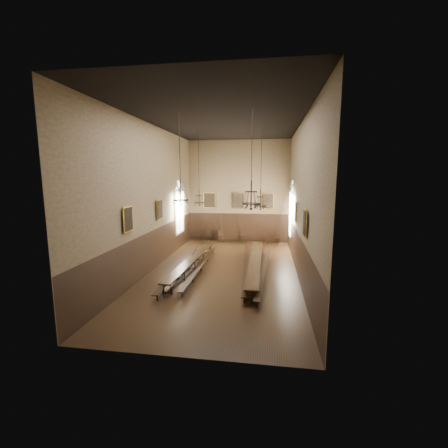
% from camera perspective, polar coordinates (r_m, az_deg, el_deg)
% --- Properties ---
extents(floor, '(9.00, 18.00, 0.02)m').
position_cam_1_polar(floor, '(18.82, -0.13, -9.08)').
color(floor, black).
rests_on(floor, ground).
extents(ceiling, '(9.00, 18.00, 0.02)m').
position_cam_1_polar(ceiling, '(18.15, -0.14, 19.09)').
color(ceiling, black).
rests_on(ceiling, ground).
extents(wall_back, '(9.00, 0.02, 9.00)m').
position_cam_1_polar(wall_back, '(26.86, 2.73, 6.20)').
color(wall_back, '#837150').
rests_on(wall_back, ground).
extents(wall_front, '(9.00, 0.02, 9.00)m').
position_cam_1_polar(wall_front, '(9.17, -8.50, 0.42)').
color(wall_front, '#837150').
rests_on(wall_front, ground).
extents(wall_left, '(0.02, 18.00, 9.00)m').
position_cam_1_polar(wall_left, '(19.12, -13.67, 4.76)').
color(wall_left, '#837150').
rests_on(wall_left, ground).
extents(wall_right, '(0.02, 18.00, 9.00)m').
position_cam_1_polar(wall_right, '(17.83, 14.40, 4.44)').
color(wall_right, '#837150').
rests_on(wall_right, ground).
extents(wainscot_panelling, '(9.00, 18.00, 2.50)m').
position_cam_1_polar(wainscot_panelling, '(18.46, -0.13, -5.36)').
color(wainscot_panelling, black).
rests_on(wainscot_panelling, floor).
extents(table_left, '(1.11, 9.05, 0.70)m').
position_cam_1_polar(table_left, '(19.16, -6.14, -7.67)').
color(table_left, black).
rests_on(table_left, floor).
extents(table_right, '(0.74, 10.00, 0.78)m').
position_cam_1_polar(table_right, '(18.69, 5.97, -7.97)').
color(table_right, black).
rests_on(table_right, floor).
extents(bench_left_outer, '(0.66, 10.10, 0.45)m').
position_cam_1_polar(bench_left_outer, '(19.08, -8.03, -7.97)').
color(bench_left_outer, black).
rests_on(bench_left_outer, floor).
extents(bench_left_inner, '(0.29, 9.00, 0.41)m').
position_cam_1_polar(bench_left_inner, '(18.90, -4.40, -8.18)').
color(bench_left_inner, black).
rests_on(bench_left_inner, floor).
extents(bench_right_inner, '(0.92, 10.36, 0.47)m').
position_cam_1_polar(bench_right_inner, '(18.82, 4.20, -8.12)').
color(bench_right_inner, black).
rests_on(bench_right_inner, floor).
extents(bench_right_outer, '(0.86, 10.51, 0.47)m').
position_cam_1_polar(bench_right_outer, '(18.47, 7.68, -8.50)').
color(bench_right_outer, black).
rests_on(bench_right_outer, floor).
extents(chair_0, '(0.53, 0.53, 1.04)m').
position_cam_1_polar(chair_0, '(27.57, -4.85, -2.53)').
color(chair_0, black).
rests_on(chair_0, floor).
extents(chair_1, '(0.42, 0.42, 0.95)m').
position_cam_1_polar(chair_1, '(27.37, -2.89, -2.65)').
color(chair_1, black).
rests_on(chair_1, floor).
extents(chair_2, '(0.57, 0.58, 1.02)m').
position_cam_1_polar(chair_2, '(27.09, -0.57, -2.72)').
color(chair_2, black).
rests_on(chair_2, floor).
extents(chair_4, '(0.48, 0.48, 1.02)m').
position_cam_1_polar(chair_4, '(26.83, 3.83, -2.85)').
color(chair_4, black).
rests_on(chair_4, floor).
extents(chair_6, '(0.46, 0.46, 0.96)m').
position_cam_1_polar(chair_6, '(26.76, 7.78, -2.99)').
color(chair_6, black).
rests_on(chair_6, floor).
extents(chair_7, '(0.55, 0.56, 0.99)m').
position_cam_1_polar(chair_7, '(26.86, 10.11, -2.98)').
color(chair_7, black).
rests_on(chair_7, floor).
extents(chandelier_back_left, '(0.78, 0.78, 5.12)m').
position_cam_1_polar(chandelier_back_left, '(21.12, -4.76, 5.10)').
color(chandelier_back_left, black).
rests_on(chandelier_back_left, ceiling).
extents(chandelier_back_right, '(0.89, 0.89, 5.22)m').
position_cam_1_polar(chandelier_back_right, '(19.84, 6.96, 4.44)').
color(chandelier_back_right, black).
rests_on(chandelier_back_right, ceiling).
extents(chandelier_front_left, '(0.81, 0.81, 4.49)m').
position_cam_1_polar(chandelier_front_left, '(15.35, -8.25, 5.65)').
color(chandelier_front_left, black).
rests_on(chandelier_front_left, ceiling).
extents(chandelier_front_right, '(0.93, 0.93, 4.65)m').
position_cam_1_polar(chandelier_front_right, '(14.85, 5.19, 4.95)').
color(chandelier_front_right, black).
rests_on(chandelier_front_right, ceiling).
extents(portrait_back_0, '(1.10, 0.12, 1.40)m').
position_cam_1_polar(portrait_back_0, '(27.16, -2.80, 4.54)').
color(portrait_back_0, gold).
rests_on(portrait_back_0, wall_back).
extents(portrait_back_1, '(1.10, 0.12, 1.40)m').
position_cam_1_polar(portrait_back_1, '(26.78, 2.69, 4.47)').
color(portrait_back_1, gold).
rests_on(portrait_back_1, wall_back).
extents(portrait_back_2, '(1.10, 0.12, 1.40)m').
position_cam_1_polar(portrait_back_2, '(26.65, 8.27, 4.37)').
color(portrait_back_2, gold).
rests_on(portrait_back_2, wall_back).
extents(portrait_left_0, '(0.12, 1.00, 1.30)m').
position_cam_1_polar(portrait_left_0, '(20.07, -12.18, 2.72)').
color(portrait_left_0, gold).
rests_on(portrait_left_0, wall_left).
extents(portrait_left_1, '(0.12, 1.00, 1.30)m').
position_cam_1_polar(portrait_left_1, '(15.97, -17.81, 0.88)').
color(portrait_left_1, gold).
rests_on(portrait_left_1, wall_left).
extents(portrait_right_0, '(0.12, 1.00, 1.30)m').
position_cam_1_polar(portrait_right_0, '(18.89, 13.60, 2.27)').
color(portrait_right_0, gold).
rests_on(portrait_right_0, wall_right).
extents(portrait_right_1, '(0.12, 1.00, 1.30)m').
position_cam_1_polar(portrait_right_1, '(14.45, 15.17, 0.17)').
color(portrait_right_1, gold).
rests_on(portrait_right_1, wall_right).
extents(window_right, '(0.20, 2.20, 4.60)m').
position_cam_1_polar(window_right, '(23.38, 12.72, 2.84)').
color(window_right, white).
rests_on(window_right, wall_right).
extents(window_left, '(0.20, 2.20, 4.60)m').
position_cam_1_polar(window_left, '(24.36, -8.57, 3.21)').
color(window_left, white).
rests_on(window_left, wall_left).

